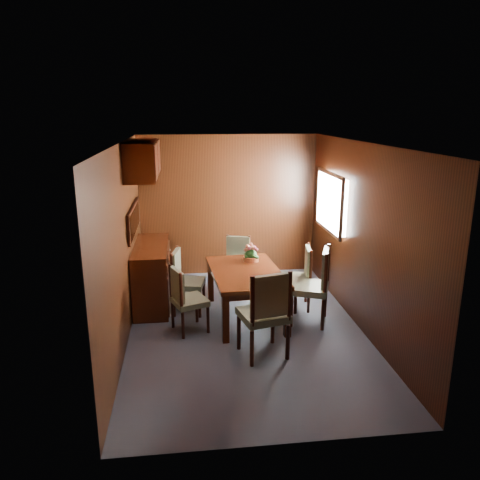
{
  "coord_description": "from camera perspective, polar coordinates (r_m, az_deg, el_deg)",
  "views": [
    {
      "loc": [
        -0.75,
        -5.59,
        2.77
      ],
      "look_at": [
        0.0,
        0.58,
        1.05
      ],
      "focal_mm": 35.0,
      "sensor_mm": 36.0,
      "label": 1
    }
  ],
  "objects": [
    {
      "name": "chair_left_near",
      "position": [
        6.05,
        -6.77,
        -6.82
      ],
      "size": [
        0.52,
        0.53,
        0.88
      ],
      "rotation": [
        0.0,
        0.0,
        -1.19
      ],
      "color": "black",
      "rests_on": "ground"
    },
    {
      "name": "ground",
      "position": [
        6.28,
        0.65,
        -10.69
      ],
      "size": [
        4.5,
        4.5,
        0.0
      ],
      "primitive_type": "plane",
      "color": "#3F4756",
      "rests_on": "ground"
    },
    {
      "name": "flower_centerpiece",
      "position": [
        6.7,
        1.35,
        -1.63
      ],
      "size": [
        0.24,
        0.24,
        0.24
      ],
      "color": "#B66237",
      "rests_on": "dining_table"
    },
    {
      "name": "sideboard",
      "position": [
        7.01,
        -10.65,
        -4.15
      ],
      "size": [
        0.48,
        1.4,
        0.9
      ],
      "primitive_type": "cube",
      "color": "black",
      "rests_on": "ground"
    },
    {
      "name": "chair_foot",
      "position": [
        7.42,
        -0.39,
        -2.5
      ],
      "size": [
        0.52,
        0.51,
        0.87
      ],
      "rotation": [
        0.0,
        0.0,
        2.79
      ],
      "color": "black",
      "rests_on": "ground"
    },
    {
      "name": "chair_head",
      "position": [
        5.36,
        3.19,
        -8.49
      ],
      "size": [
        0.61,
        0.59,
        1.08
      ],
      "rotation": [
        0.0,
        0.0,
        0.24
      ],
      "color": "black",
      "rests_on": "ground"
    },
    {
      "name": "room_shell",
      "position": [
        6.07,
        -0.7,
        4.64
      ],
      "size": [
        3.06,
        4.52,
        2.41
      ],
      "color": "black",
      "rests_on": "ground"
    },
    {
      "name": "chair_right_near",
      "position": [
        6.31,
        9.22,
        -5.04
      ],
      "size": [
        0.62,
        0.63,
        1.05
      ],
      "rotation": [
        0.0,
        0.0,
        1.21
      ],
      "color": "black",
      "rests_on": "ground"
    },
    {
      "name": "chair_right_far",
      "position": [
        6.78,
        7.38,
        -4.12
      ],
      "size": [
        0.48,
        0.5,
        0.92
      ],
      "rotation": [
        0.0,
        0.0,
        1.41
      ],
      "color": "black",
      "rests_on": "ground"
    },
    {
      "name": "dining_table",
      "position": [
        6.38,
        0.71,
        -4.55
      ],
      "size": [
        1.02,
        1.53,
        0.68
      ],
      "rotation": [
        0.0,
        0.0,
        0.08
      ],
      "color": "black",
      "rests_on": "ground"
    },
    {
      "name": "chair_left_far",
      "position": [
        6.63,
        -6.88,
        -4.57
      ],
      "size": [
        0.49,
        0.51,
        0.92
      ],
      "rotation": [
        0.0,
        0.0,
        -1.76
      ],
      "color": "black",
      "rests_on": "ground"
    }
  ]
}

